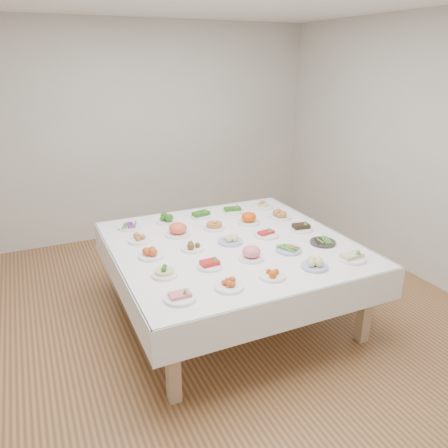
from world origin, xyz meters
name	(u,v)px	position (x,y,z in m)	size (l,w,h in m)	color
room_envelope	(207,124)	(0.00, 0.00, 1.83)	(5.02, 5.02, 2.81)	#9C6C41
display_table	(231,249)	(0.22, 0.02, 0.68)	(2.11, 2.11, 0.75)	white
dish_0	(180,295)	(-0.53, -0.74, 0.78)	(0.23, 0.23, 0.09)	white
dish_1	(229,284)	(-0.15, -0.73, 0.78)	(0.21, 0.21, 0.08)	white
dish_2	(272,274)	(0.22, -0.72, 0.78)	(0.20, 0.20, 0.08)	white
dish_3	(315,263)	(0.61, -0.72, 0.79)	(0.21, 0.21, 0.10)	#4C66B2
dish_4	(352,255)	(0.98, -0.73, 0.80)	(0.23, 0.23, 0.11)	white
dish_5	(164,270)	(-0.52, -0.35, 0.80)	(0.20, 0.20, 0.10)	white
dish_6	(210,263)	(-0.15, -0.36, 0.79)	(0.20, 0.20, 0.09)	white
dish_7	(251,253)	(0.23, -0.37, 0.81)	(0.21, 0.21, 0.12)	white
dish_8	(289,249)	(0.60, -0.36, 0.77)	(0.22, 0.22, 0.05)	#4C66B2
dish_9	(323,241)	(0.97, -0.35, 0.77)	(0.23, 0.23, 0.05)	#2E2B29
dish_10	(151,252)	(-0.52, 0.02, 0.79)	(0.22, 0.22, 0.09)	white
dish_11	(193,246)	(-0.15, 0.02, 0.78)	(0.20, 0.20, 0.08)	white
dish_12	(230,239)	(0.22, 0.02, 0.79)	(0.22, 0.22, 0.09)	#4C66B2
dish_13	(266,232)	(0.59, 0.02, 0.79)	(0.23, 0.23, 0.09)	white
dish_14	(301,226)	(0.98, 0.01, 0.79)	(0.22, 0.22, 0.10)	white
dish_15	(139,239)	(-0.53, 0.39, 0.78)	(0.20, 0.20, 0.08)	white
dish_16	(178,228)	(-0.15, 0.39, 0.83)	(0.27, 0.27, 0.15)	white
dish_17	(214,224)	(0.22, 0.40, 0.80)	(0.20, 0.20, 0.12)	white
dish_18	(249,218)	(0.61, 0.40, 0.80)	(0.23, 0.23, 0.12)	white
dish_19	(280,214)	(0.97, 0.40, 0.80)	(0.24, 0.24, 0.10)	white
dish_20	(130,226)	(-0.53, 0.77, 0.77)	(0.23, 0.23, 0.05)	white
dish_21	(167,218)	(-0.14, 0.77, 0.80)	(0.21, 0.21, 0.10)	white
dish_22	(201,213)	(0.23, 0.77, 0.79)	(0.22, 0.22, 0.10)	white
dish_23	(233,208)	(0.60, 0.77, 0.79)	(0.23, 0.23, 0.10)	white
dish_24	(262,203)	(0.98, 0.78, 0.80)	(0.23, 0.23, 0.11)	white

